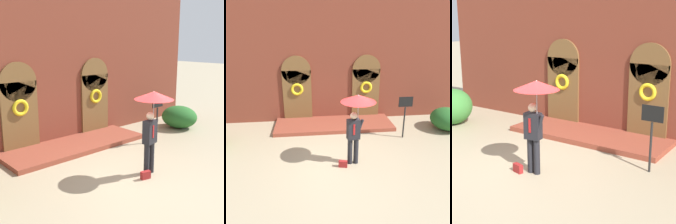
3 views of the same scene
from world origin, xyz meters
The scene contains 6 objects.
ground_plane centered at (0.00, 0.00, 0.00)m, with size 80.00×80.00×0.00m, color tan.
building_facade centered at (0.00, 4.15, 2.68)m, with size 14.00×2.30×5.60m.
person_with_umbrella centered at (0.40, -0.14, 1.91)m, with size 1.10×1.10×2.36m.
handbag centered at (-0.06, -0.34, 0.11)m, with size 0.28×0.12×0.22m, color maroon.
sign_post centered at (2.66, 1.57, 1.16)m, with size 0.56×0.06×1.72m.
shrub_left centered at (-4.90, 1.64, 0.64)m, with size 1.33×1.49×1.29m, color #387A33.
Camera 3 is at (5.85, -6.90, 3.84)m, focal length 60.00 mm.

